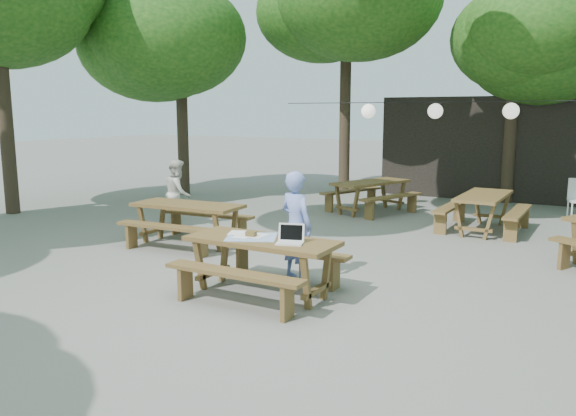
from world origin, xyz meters
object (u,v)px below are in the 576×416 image
at_px(main_picnic_table, 262,266).
at_px(woman, 296,226).
at_px(picnic_table_nw, 188,224).
at_px(second_person, 178,193).

distance_m(main_picnic_table, woman, 0.91).
relative_size(picnic_table_nw, second_person, 1.45).
height_order(main_picnic_table, woman, woman).
height_order(picnic_table_nw, woman, woman).
bearing_deg(woman, picnic_table_nw, -0.55).
height_order(main_picnic_table, picnic_table_nw, same).
height_order(picnic_table_nw, second_person, second_person).
bearing_deg(picnic_table_nw, woman, -22.67).
distance_m(picnic_table_nw, second_person, 1.80).
bearing_deg(second_person, main_picnic_table, -162.09).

